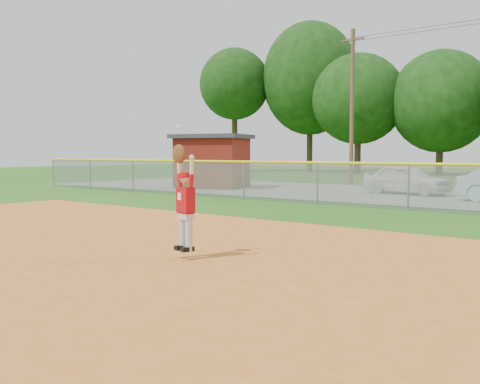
# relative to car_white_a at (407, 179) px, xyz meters

# --- Properties ---
(ground) EXTENTS (120.00, 120.00, 0.00)m
(ground) POSITION_rel_car_white_a_xyz_m (2.49, -16.37, -0.69)
(ground) COLOR #245814
(ground) RESTS_ON ground
(clay_infield) EXTENTS (24.00, 16.00, 0.04)m
(clay_infield) POSITION_rel_car_white_a_xyz_m (2.49, -19.37, -0.67)
(clay_infield) COLOR #BA6421
(clay_infield) RESTS_ON ground
(parking_strip) EXTENTS (44.00, 10.00, 0.03)m
(parking_strip) POSITION_rel_car_white_a_xyz_m (2.49, -0.37, -0.67)
(parking_strip) COLOR slate
(parking_strip) RESTS_ON ground
(car_white_a) EXTENTS (4.08, 2.20, 1.32)m
(car_white_a) POSITION_rel_car_white_a_xyz_m (0.00, 0.00, 0.00)
(car_white_a) COLOR white
(car_white_a) RESTS_ON parking_strip
(utility_shed) EXTENTS (4.41, 3.85, 2.80)m
(utility_shed) POSITION_rel_car_white_a_xyz_m (-9.68, -2.00, 0.74)
(utility_shed) COLOR #5A150C
(utility_shed) RESTS_ON ground
(outfield_fence) EXTENTS (40.06, 0.10, 1.55)m
(outfield_fence) POSITION_rel_car_white_a_xyz_m (2.49, -6.37, 0.19)
(outfield_fence) COLOR gray
(outfield_fence) RESTS_ON ground
(ballplayer) EXTENTS (0.60, 0.33, 2.15)m
(ballplayer) POSITION_rel_car_white_a_xyz_m (2.43, -16.56, 0.39)
(ballplayer) COLOR silver
(ballplayer) RESTS_ON ground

